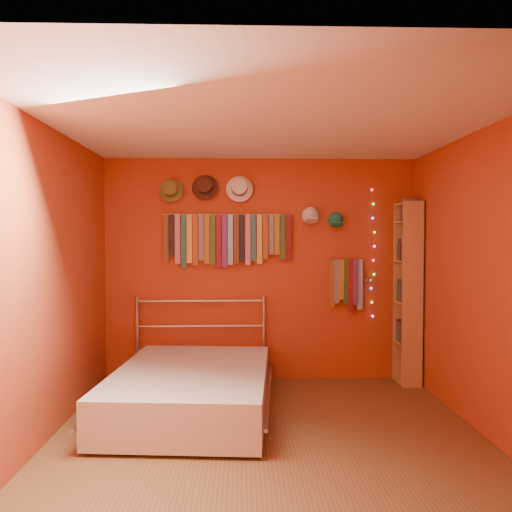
{
  "coord_description": "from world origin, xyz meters",
  "views": [
    {
      "loc": [
        -0.21,
        -3.88,
        1.6
      ],
      "look_at": [
        -0.08,
        0.9,
        1.43
      ],
      "focal_mm": 35.0,
      "sensor_mm": 36.0,
      "label": 1
    }
  ],
  "objects": [
    {
      "name": "fedora_white",
      "position": [
        -0.24,
        1.65,
        2.16
      ],
      "size": [
        0.3,
        0.16,
        0.29
      ],
      "rotation": [
        1.36,
        0.0,
        0.0
      ],
      "color": "white",
      "rests_on": "back_wall"
    },
    {
      "name": "cap_white",
      "position": [
        0.55,
        1.7,
        1.86
      ],
      "size": [
        0.19,
        0.23,
        0.19
      ],
      "color": "silver",
      "rests_on": "back_wall"
    },
    {
      "name": "left_wall",
      "position": [
        -1.75,
        0.0,
        1.25
      ],
      "size": [
        0.02,
        3.5,
        2.5
      ],
      "primitive_type": "cube",
      "color": "#9D3319",
      "rests_on": "ground"
    },
    {
      "name": "bookshelf",
      "position": [
        1.66,
        1.53,
        1.02
      ],
      "size": [
        0.25,
        0.34,
        2.0
      ],
      "color": "#AB824D",
      "rests_on": "ground"
    },
    {
      "name": "fairy_lights",
      "position": [
        1.27,
        1.71,
        1.43
      ],
      "size": [
        0.06,
        0.02,
        1.45
      ],
      "color": "#FF3333",
      "rests_on": "back_wall"
    },
    {
      "name": "ground",
      "position": [
        0.0,
        0.0,
        0.0
      ],
      "size": [
        3.5,
        3.5,
        0.0
      ],
      "primitive_type": "plane",
      "color": "brown",
      "rests_on": "ground"
    },
    {
      "name": "bed",
      "position": [
        -0.67,
        0.65,
        0.22
      ],
      "size": [
        1.59,
        2.03,
        0.96
      ],
      "rotation": [
        0.0,
        0.0,
        -0.08
      ],
      "color": "#A7A7AC",
      "rests_on": "ground"
    },
    {
      "name": "right_wall",
      "position": [
        1.75,
        0.0,
        1.25
      ],
      "size": [
        0.02,
        3.5,
        2.5
      ],
      "primitive_type": "cube",
      "color": "#9D3319",
      "rests_on": "ground"
    },
    {
      "name": "cap_green",
      "position": [
        0.84,
        1.7,
        1.81
      ],
      "size": [
        0.18,
        0.22,
        0.18
      ],
      "color": "#1B7B59",
      "rests_on": "back_wall"
    },
    {
      "name": "fedora_olive",
      "position": [
        -1.0,
        1.66,
        2.14
      ],
      "size": [
        0.27,
        0.15,
        0.27
      ],
      "rotation": [
        1.36,
        0.0,
        0.0
      ],
      "color": "olive",
      "rests_on": "back_wall"
    },
    {
      "name": "tie_rack",
      "position": [
        -0.39,
        1.69,
        1.61
      ],
      "size": [
        1.45,
        0.03,
        0.61
      ],
      "color": "#A7A7AC",
      "rests_on": "back_wall"
    },
    {
      "name": "fedora_brown",
      "position": [
        -0.62,
        1.65,
        2.18
      ],
      "size": [
        0.29,
        0.16,
        0.28
      ],
      "rotation": [
        1.36,
        0.0,
        0.0
      ],
      "color": "#412117",
      "rests_on": "back_wall"
    },
    {
      "name": "ceiling",
      "position": [
        0.0,
        0.0,
        2.5
      ],
      "size": [
        3.5,
        3.5,
        0.02
      ],
      "primitive_type": "cube",
      "color": "white",
      "rests_on": "back_wall"
    },
    {
      "name": "back_wall",
      "position": [
        0.0,
        1.75,
        1.25
      ],
      "size": [
        3.5,
        0.02,
        2.5
      ],
      "primitive_type": "cube",
      "color": "#9D3319",
      "rests_on": "ground"
    },
    {
      "name": "small_tie_rack",
      "position": [
        0.97,
        1.69,
        1.11
      ],
      "size": [
        0.4,
        0.03,
        0.6
      ],
      "color": "#A7A7AC",
      "rests_on": "back_wall"
    },
    {
      "name": "reading_lamp",
      "position": [
        1.2,
        1.54,
        1.14
      ],
      "size": [
        0.06,
        0.27,
        0.08
      ],
      "color": "#A7A7AC",
      "rests_on": "back_wall"
    }
  ]
}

